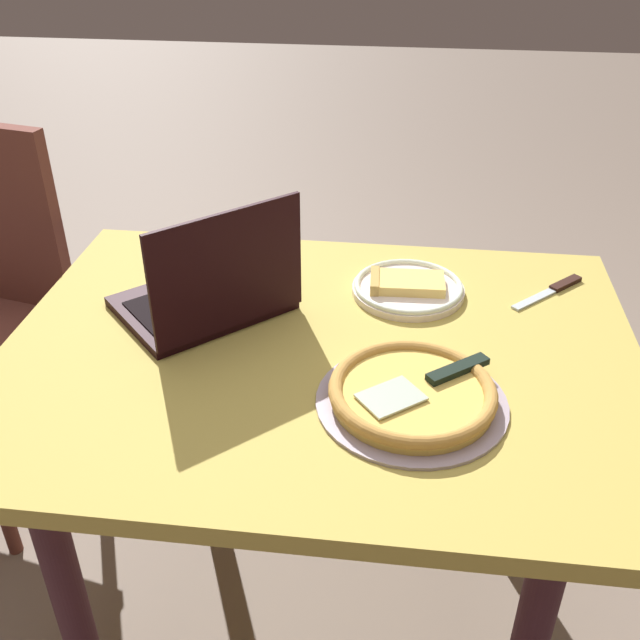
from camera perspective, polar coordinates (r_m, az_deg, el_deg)
name	(u,v)px	position (r m, az deg, el deg)	size (l,w,h in m)	color
ground_plane	(320,601)	(1.82, -0.03, -21.14)	(12.00, 12.00, 0.00)	#7B6B5E
dining_table	(320,387)	(1.37, -0.04, -5.26)	(1.15, 0.87, 0.72)	#B5A046
laptop	(210,293)	(1.40, -8.59, 2.14)	(0.39, 0.39, 0.24)	black
pizza_plate	(407,287)	(1.49, 6.85, 2.57)	(0.23, 0.23, 0.04)	silver
pizza_tray	(412,394)	(1.19, 7.24, -5.75)	(0.31, 0.31, 0.04)	#A394A3
table_knife	(554,289)	(1.56, 17.81, 2.29)	(0.16, 0.15, 0.01)	silver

